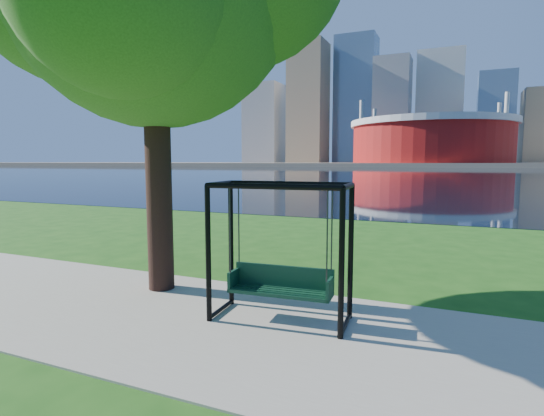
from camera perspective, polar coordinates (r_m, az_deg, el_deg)
The scene contains 7 objects.
ground at distance 7.08m, azimuth -2.29°, elevation -14.43°, with size 900.00×900.00×0.00m, color #1E5114.
path at distance 6.65m, azimuth -4.22°, elevation -15.68°, with size 120.00×4.00×0.03m, color #9E937F.
river at distance 108.03m, azimuth 21.92°, elevation 4.45°, with size 900.00×180.00×0.02m, color black.
far_bank at distance 311.98m, azimuth 22.97°, elevation 5.45°, with size 900.00×228.00×2.00m, color #937F60.
stadium at distance 241.59m, azimuth 20.54°, elevation 8.60°, with size 83.00×83.00×32.00m.
skyline at distance 327.15m, azimuth 22.49°, elevation 11.61°, with size 392.00×66.00×96.50m.
swing at distance 6.63m, azimuth 1.17°, elevation -6.31°, with size 2.20×1.08×2.18m.
Camera 1 is at (2.88, -5.96, 2.49)m, focal length 28.00 mm.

